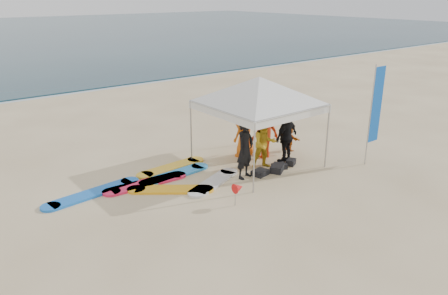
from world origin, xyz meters
TOP-DOWN VIEW (x-y plane):
  - ground at (0.00, 0.00)m, footprint 120.00×120.00m
  - shoreline_foam at (0.00, 18.20)m, footprint 160.00×1.20m
  - person_black_a at (1.25, 2.67)m, footprint 0.78×0.62m
  - person_yellow at (2.28, 2.91)m, footprint 0.98×0.88m
  - person_orange_a at (2.94, 3.62)m, footprint 1.25×0.85m
  - person_black_b at (3.17, 2.79)m, footprint 1.13×0.62m
  - person_orange_b at (2.46, 4.11)m, footprint 1.11×0.89m
  - person_seated at (4.14, 3.54)m, footprint 0.32×0.85m
  - canopy_tent at (2.32, 3.27)m, footprint 4.47×4.47m
  - feather_flag at (5.38, 1.01)m, footprint 0.57×0.04m
  - marker_pennant at (-0.08, 1.37)m, footprint 0.28×0.28m
  - gear_pile at (2.38, 2.46)m, footprint 1.88×0.67m
  - surfboard_spread at (-1.07, 3.95)m, footprint 5.41×2.72m

SIDE VIEW (x-z plane):
  - ground at x=0.00m, z-range 0.00..0.00m
  - shoreline_foam at x=0.00m, z-range 0.00..0.01m
  - surfboard_spread at x=-1.07m, z-range 0.00..0.07m
  - gear_pile at x=2.38m, z-range -0.01..0.21m
  - person_seated at x=4.14m, z-range 0.00..0.90m
  - marker_pennant at x=-0.08m, z-range 0.18..0.81m
  - person_yellow at x=2.28m, z-range 0.00..1.65m
  - person_orange_a at x=2.94m, z-range 0.00..1.78m
  - person_black_b at x=3.17m, z-range 0.00..1.83m
  - person_black_a at x=1.25m, z-range 0.00..1.86m
  - person_orange_b at x=2.46m, z-range 0.00..1.96m
  - feather_flag at x=5.38m, z-range 0.29..3.64m
  - canopy_tent at x=2.32m, z-range 1.25..4.62m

